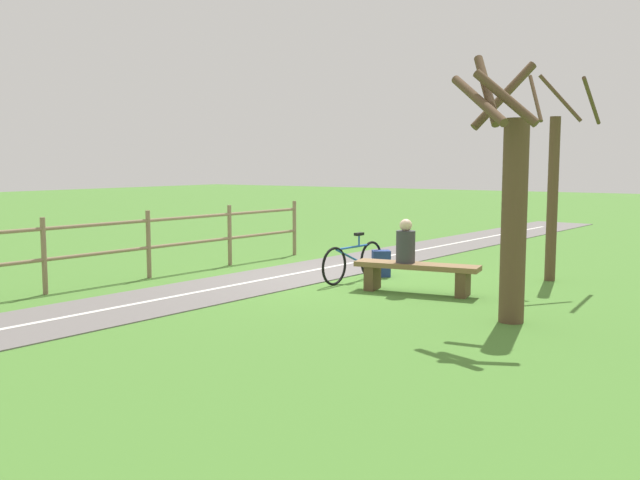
{
  "coord_description": "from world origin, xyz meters",
  "views": [
    {
      "loc": [
        -6.56,
        10.24,
        2.03
      ],
      "look_at": [
        -1.08,
        2.19,
        0.95
      ],
      "focal_mm": 38.85,
      "sensor_mm": 36.0,
      "label": 1
    }
  ],
  "objects_px": {
    "bench": "(417,272)",
    "bicycle": "(353,261)",
    "backpack": "(381,264)",
    "tree_far_left": "(554,187)",
    "person_seated": "(406,244)",
    "tree_near_bench": "(510,200)"
  },
  "relations": [
    {
      "from": "bench",
      "to": "bicycle",
      "type": "relative_size",
      "value": 1.15
    },
    {
      "from": "bicycle",
      "to": "backpack",
      "type": "distance_m",
      "value": 0.74
    },
    {
      "from": "backpack",
      "to": "tree_far_left",
      "type": "bearing_deg",
      "value": -154.92
    },
    {
      "from": "person_seated",
      "to": "backpack",
      "type": "relative_size",
      "value": 1.46
    },
    {
      "from": "bicycle",
      "to": "tree_far_left",
      "type": "relative_size",
      "value": 0.49
    },
    {
      "from": "backpack",
      "to": "tree_near_bench",
      "type": "distance_m",
      "value": 4.07
    },
    {
      "from": "bench",
      "to": "bicycle",
      "type": "xyz_separation_m",
      "value": [
        1.39,
        -0.37,
        0.01
      ]
    },
    {
      "from": "backpack",
      "to": "tree_far_left",
      "type": "distance_m",
      "value": 3.26
    },
    {
      "from": "bench",
      "to": "tree_near_bench",
      "type": "relative_size",
      "value": 0.59
    },
    {
      "from": "person_seated",
      "to": "bicycle",
      "type": "relative_size",
      "value": 0.4
    },
    {
      "from": "backpack",
      "to": "tree_near_bench",
      "type": "bearing_deg",
      "value": 144.09
    },
    {
      "from": "bicycle",
      "to": "tree_near_bench",
      "type": "xyz_separation_m",
      "value": [
        -3.25,
        1.54,
        1.23
      ]
    },
    {
      "from": "tree_far_left",
      "to": "tree_near_bench",
      "type": "bearing_deg",
      "value": 97.2
    },
    {
      "from": "backpack",
      "to": "person_seated",
      "type": "bearing_deg",
      "value": 133.57
    },
    {
      "from": "bicycle",
      "to": "tree_near_bench",
      "type": "height_order",
      "value": "tree_near_bench"
    },
    {
      "from": "bench",
      "to": "person_seated",
      "type": "bearing_deg",
      "value": -0.0
    },
    {
      "from": "tree_near_bench",
      "to": "tree_far_left",
      "type": "relative_size",
      "value": 0.96
    },
    {
      "from": "bench",
      "to": "person_seated",
      "type": "relative_size",
      "value": 2.9
    },
    {
      "from": "backpack",
      "to": "tree_near_bench",
      "type": "relative_size",
      "value": 0.14
    },
    {
      "from": "tree_near_bench",
      "to": "tree_far_left",
      "type": "distance_m",
      "value": 3.53
    },
    {
      "from": "bicycle",
      "to": "backpack",
      "type": "bearing_deg",
      "value": 172.85
    },
    {
      "from": "bicycle",
      "to": "person_seated",
      "type": "bearing_deg",
      "value": 75.94
    }
  ]
}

